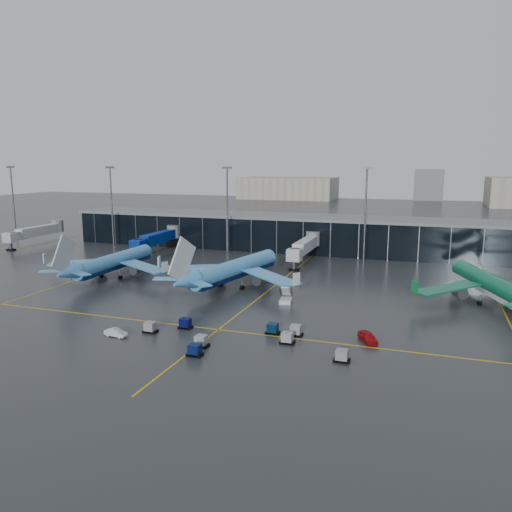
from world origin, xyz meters
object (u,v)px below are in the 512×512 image
(service_van_red, at_px, (368,337))
(service_van_white, at_px, (116,333))
(baggage_carts, at_px, (240,337))
(airliner_klm_near, at_px, (236,258))
(mobile_airstair, at_px, (286,299))
(airliner_aer_lingus, at_px, (491,273))
(airliner_arkefly, at_px, (114,252))

(service_van_red, height_order, service_van_white, service_van_red)
(service_van_red, bearing_deg, baggage_carts, 169.21)
(airliner_klm_near, relative_size, mobile_airstair, 11.75)
(service_van_red, relative_size, service_van_white, 1.20)
(mobile_airstair, distance_m, service_van_white, 33.43)
(airliner_klm_near, xyz_separation_m, airliner_aer_lingus, (50.91, 3.65, -0.35))
(mobile_airstair, bearing_deg, service_van_red, -51.39)
(airliner_klm_near, bearing_deg, baggage_carts, -56.67)
(mobile_airstair, xyz_separation_m, service_van_white, (-19.75, -26.97, -0.14))
(mobile_airstair, relative_size, service_van_white, 0.91)
(airliner_klm_near, xyz_separation_m, baggage_carts, (13.11, -31.97, -5.51))
(service_van_white, bearing_deg, service_van_red, -68.21)
(airliner_arkefly, height_order, service_van_red, airliner_arkefly)
(airliner_aer_lingus, height_order, service_van_white, airliner_aer_lingus)
(airliner_arkefly, relative_size, airliner_aer_lingus, 0.99)
(airliner_klm_near, bearing_deg, service_van_red, -28.36)
(service_van_white, bearing_deg, baggage_carts, -71.38)
(airliner_arkefly, relative_size, mobile_airstair, 11.01)
(airliner_klm_near, height_order, service_van_red, airliner_klm_near)
(airliner_klm_near, xyz_separation_m, service_van_white, (-5.84, -36.13, -5.64))
(airliner_klm_near, distance_m, service_van_white, 37.03)
(airliner_aer_lingus, xyz_separation_m, service_van_white, (-56.75, -39.77, -5.29))
(baggage_carts, bearing_deg, service_van_red, 18.74)
(airliner_arkefly, xyz_separation_m, airliner_aer_lingus, (81.39, 4.28, 0.04))
(airliner_klm_near, bearing_deg, airliner_arkefly, -167.78)
(airliner_aer_lingus, height_order, baggage_carts, airliner_aer_lingus)
(airliner_arkefly, height_order, airliner_klm_near, airliner_klm_near)
(airliner_klm_near, xyz_separation_m, service_van_red, (31.39, -25.77, -5.49))
(airliner_aer_lingus, bearing_deg, airliner_klm_near, 164.51)
(airliner_arkefly, bearing_deg, baggage_carts, -36.33)
(baggage_carts, distance_m, mobile_airstair, 22.83)
(service_van_red, distance_m, service_van_white, 38.64)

